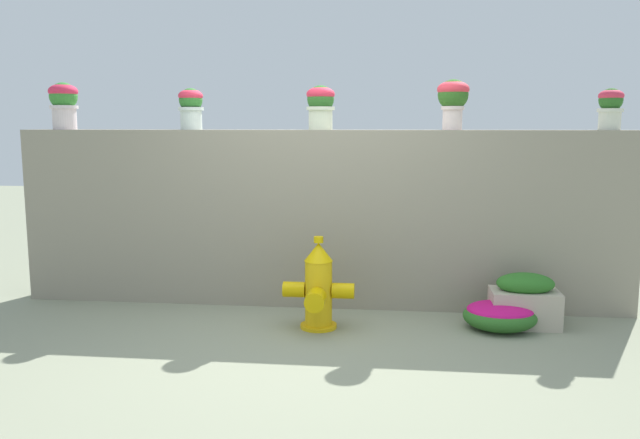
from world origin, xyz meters
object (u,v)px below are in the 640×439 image
at_px(potted_plant_0, 64,101).
at_px(potted_plant_3, 453,97).
at_px(potted_plant_1, 191,105).
at_px(potted_plant_2, 320,104).
at_px(flower_bush_left, 500,315).
at_px(fire_hydrant, 318,289).
at_px(planter_box, 525,301).
at_px(potted_plant_4, 611,106).

relative_size(potted_plant_0, potted_plant_3, 1.00).
relative_size(potted_plant_1, potted_plant_2, 0.96).
bearing_deg(potted_plant_2, potted_plant_0, -179.51).
xyz_separation_m(potted_plant_1, flower_bush_left, (2.78, -0.62, -1.74)).
distance_m(potted_plant_2, fire_hydrant, 1.72).
bearing_deg(fire_hydrant, potted_plant_0, 163.36).
distance_m(potted_plant_0, fire_hydrant, 3.05).
xyz_separation_m(potted_plant_2, fire_hydrant, (0.07, -0.77, -1.53)).
bearing_deg(potted_plant_3, flower_bush_left, -55.91).
distance_m(fire_hydrant, flower_bush_left, 1.52).
height_order(potted_plant_2, fire_hydrant, potted_plant_2).
bearing_deg(potted_plant_2, planter_box, -15.98).
distance_m(potted_plant_0, potted_plant_4, 4.97).
bearing_deg(potted_plant_1, potted_plant_4, -0.69).
bearing_deg(planter_box, potted_plant_0, 173.40).
distance_m(potted_plant_1, flower_bush_left, 3.34).
height_order(potted_plant_4, planter_box, potted_plant_4).
relative_size(potted_plant_0, fire_hydrant, 0.57).
bearing_deg(potted_plant_0, potted_plant_4, -0.15).
height_order(potted_plant_0, potted_plant_1, potted_plant_0).
bearing_deg(potted_plant_3, planter_box, -37.80).
height_order(potted_plant_1, potted_plant_3, potted_plant_3).
relative_size(potted_plant_3, fire_hydrant, 0.57).
distance_m(potted_plant_1, potted_plant_3, 2.40).
bearing_deg(potted_plant_0, planter_box, -6.60).
relative_size(potted_plant_0, flower_bush_left, 0.73).
bearing_deg(flower_bush_left, potted_plant_2, 158.62).
bearing_deg(potted_plant_4, potted_plant_0, 179.85).
bearing_deg(potted_plant_4, planter_box, -147.17).
distance_m(potted_plant_0, planter_box, 4.58).
height_order(potted_plant_1, flower_bush_left, potted_plant_1).
distance_m(potted_plant_4, flower_bush_left, 2.05).
bearing_deg(planter_box, flower_bush_left, -154.46).
xyz_separation_m(potted_plant_2, potted_plant_4, (2.52, -0.03, -0.03)).
height_order(potted_plant_1, planter_box, potted_plant_1).
height_order(potted_plant_0, planter_box, potted_plant_0).
bearing_deg(flower_bush_left, potted_plant_1, 167.35).
height_order(potted_plant_0, potted_plant_4, potted_plant_0).
bearing_deg(potted_plant_1, potted_plant_3, -1.36).
height_order(potted_plant_2, potted_plant_4, potted_plant_2).
bearing_deg(fire_hydrant, flower_bush_left, 6.10).
bearing_deg(planter_box, potted_plant_2, 164.02).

